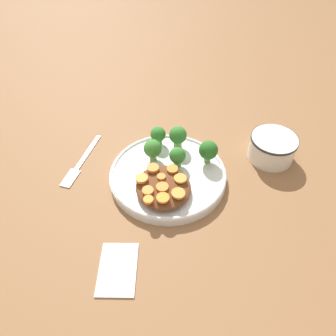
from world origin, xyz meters
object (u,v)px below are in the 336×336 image
(plate, at_px, (168,175))
(dip_bowl, at_px, (272,147))
(napkin, at_px, (118,269))
(fork, at_px, (79,164))

(plate, bearing_deg, dip_bowl, 92.64)
(napkin, bearing_deg, fork, -169.27)
(plate, distance_m, napkin, 0.24)
(fork, bearing_deg, plate, 94.76)
(fork, xyz_separation_m, napkin, (0.28, 0.05, 0.00))
(dip_bowl, bearing_deg, napkin, -62.44)
(plate, xyz_separation_m, napkin, (0.19, -0.14, -0.01))
(dip_bowl, height_order, fork, dip_bowl)
(plate, height_order, fork, plate)
(plate, height_order, dip_bowl, dip_bowl)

